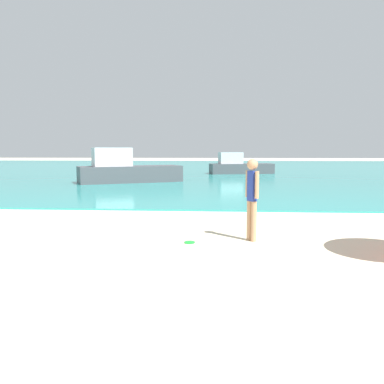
% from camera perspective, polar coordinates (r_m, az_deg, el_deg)
% --- Properties ---
extents(water, '(160.00, 60.00, 0.06)m').
position_cam_1_polar(water, '(42.21, 2.20, 3.54)').
color(water, teal).
rests_on(water, ground).
extents(person_standing, '(0.26, 0.35, 1.76)m').
position_cam_1_polar(person_standing, '(8.30, 8.84, -0.38)').
color(person_standing, tan).
rests_on(person_standing, ground).
extents(frisbee, '(0.23, 0.23, 0.03)m').
position_cam_1_polar(frisbee, '(8.17, -0.36, -7.43)').
color(frisbee, green).
rests_on(frisbee, ground).
extents(boat_near, '(6.22, 4.39, 2.04)m').
position_cam_1_polar(boat_near, '(23.25, -9.65, 3.17)').
color(boat_near, '#4C4C51').
rests_on(boat_near, water).
extents(boat_far, '(5.32, 2.69, 1.73)m').
position_cam_1_polar(boat_far, '(31.68, 6.95, 3.78)').
color(boat_far, '#4C4C51').
rests_on(boat_far, water).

